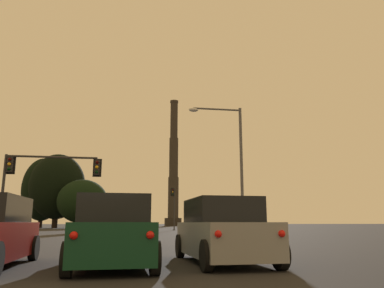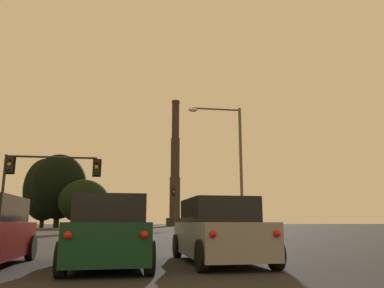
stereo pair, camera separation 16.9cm
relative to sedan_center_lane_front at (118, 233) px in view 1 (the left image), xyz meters
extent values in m
cylinder|color=black|center=(-2.42, -5.03, -0.29)|extent=(0.24, 0.77, 0.76)
cube|color=gray|center=(0.00, -0.05, -0.14)|extent=(1.95, 4.66, 0.70)
cube|color=black|center=(-0.01, 0.18, 0.48)|extent=(1.69, 2.25, 0.55)
cylinder|color=black|center=(-0.94, 1.82, -0.35)|extent=(0.24, 0.65, 0.64)
cylinder|color=black|center=(0.82, 1.87, -0.35)|extent=(0.24, 0.65, 0.64)
cylinder|color=black|center=(-0.82, -1.98, -0.35)|extent=(0.24, 0.65, 0.64)
cylinder|color=black|center=(0.94, -1.92, -0.35)|extent=(0.24, 0.65, 0.64)
sphere|color=red|center=(-0.64, -2.39, 0.01)|extent=(0.17, 0.17, 0.17)
sphere|color=red|center=(0.80, -2.35, 0.01)|extent=(0.17, 0.17, 0.17)
cube|color=#0F3823|center=(0.09, -7.15, 0.02)|extent=(2.10, 4.87, 0.95)
cube|color=black|center=(0.09, -7.03, 0.84)|extent=(1.88, 2.86, 0.70)
cylinder|color=black|center=(-0.92, -5.26, -0.29)|extent=(0.25, 0.77, 0.76)
cylinder|color=black|center=(0.96, -5.19, -0.29)|extent=(0.25, 0.77, 0.76)
cylinder|color=black|center=(-0.78, -9.11, -0.29)|extent=(0.25, 0.77, 0.76)
cylinder|color=black|center=(1.10, -9.04, -0.29)|extent=(0.25, 0.77, 0.76)
sphere|color=red|center=(-0.60, -9.60, 0.23)|extent=(0.17, 0.17, 0.17)
sphere|color=red|center=(0.96, -9.54, 0.23)|extent=(0.17, 0.17, 0.17)
cube|color=gray|center=(3.22, -6.69, 0.02)|extent=(2.10, 4.87, 0.95)
cube|color=black|center=(3.22, -6.57, 0.84)|extent=(1.88, 2.86, 0.70)
cylinder|color=black|center=(2.21, -4.80, -0.29)|extent=(0.25, 0.77, 0.76)
cylinder|color=black|center=(4.09, -4.73, -0.29)|extent=(0.25, 0.77, 0.76)
cylinder|color=black|center=(2.35, -8.65, -0.29)|extent=(0.25, 0.77, 0.76)
cylinder|color=black|center=(4.23, -8.58, -0.29)|extent=(0.25, 0.77, 0.76)
sphere|color=red|center=(2.53, -9.14, 0.23)|extent=(0.17, 0.17, 0.17)
sphere|color=red|center=(4.09, -9.08, 0.23)|extent=(0.17, 0.17, 0.17)
cylinder|color=#2D2D30|center=(-7.72, 8.19, 2.11)|extent=(0.18, 0.18, 5.56)
cube|color=black|center=(-7.43, 8.19, 4.23)|extent=(0.34, 0.34, 1.04)
cube|color=black|center=(-7.43, 8.37, 4.23)|extent=(0.58, 0.03, 1.25)
sphere|color=#320504|center=(-7.43, 8.00, 4.55)|extent=(0.22, 0.22, 0.22)
sphere|color=#F2AD14|center=(-7.43, 8.00, 4.23)|extent=(0.22, 0.22, 0.22)
sphere|color=black|center=(-7.43, 8.00, 3.90)|extent=(0.22, 0.22, 0.22)
cylinder|color=#2D2D30|center=(-4.79, 8.19, 4.80)|extent=(5.87, 0.14, 0.14)
sphere|color=#2D2D30|center=(-7.72, 8.19, 4.80)|extent=(0.18, 0.18, 0.18)
cube|color=black|center=(-1.85, 8.19, 4.16)|extent=(0.34, 0.34, 1.04)
cube|color=black|center=(-1.85, 8.37, 4.16)|extent=(0.58, 0.03, 1.25)
sphere|color=#320504|center=(-1.85, 8.00, 4.48)|extent=(0.22, 0.22, 0.22)
sphere|color=#F2AD14|center=(-1.85, 8.00, 4.16)|extent=(0.22, 0.22, 0.22)
sphere|color=black|center=(-1.85, 8.00, 3.83)|extent=(0.22, 0.22, 0.22)
cylinder|color=#2D2D30|center=(7.09, 40.36, 2.57)|extent=(0.18, 0.18, 6.47)
cylinder|color=black|center=(7.09, 40.36, -0.62)|extent=(0.40, 0.40, 0.10)
cube|color=black|center=(6.80, 40.36, 5.13)|extent=(0.34, 0.34, 1.04)
cube|color=black|center=(6.80, 40.54, 5.13)|extent=(0.58, 0.03, 1.25)
sphere|color=#320504|center=(6.80, 40.17, 5.45)|extent=(0.22, 0.22, 0.22)
sphere|color=#F2AD14|center=(6.80, 40.17, 5.13)|extent=(0.22, 0.22, 0.22)
sphere|color=black|center=(6.80, 40.17, 4.81)|extent=(0.22, 0.22, 0.22)
cylinder|color=#56565B|center=(7.73, 6.17, 3.77)|extent=(0.20, 0.20, 8.88)
cylinder|color=#56565B|center=(6.10, 6.17, 8.06)|extent=(3.25, 0.12, 0.12)
sphere|color=#56565B|center=(7.73, 6.17, 8.06)|extent=(0.20, 0.20, 0.20)
ellipsoid|color=silver|center=(4.48, 6.17, 7.94)|extent=(0.64, 0.36, 0.26)
cylinder|color=#2B2722|center=(14.25, 107.38, 0.63)|extent=(5.62, 5.62, 2.59)
cylinder|color=#332D28|center=(14.25, 107.38, 8.67)|extent=(3.51, 3.51, 13.51)
cylinder|color=#332D28|center=(14.25, 107.38, 22.18)|extent=(3.02, 3.02, 13.51)
cylinder|color=#332D28|center=(14.25, 107.38, 35.68)|extent=(2.53, 2.53, 13.51)
cylinder|color=#38322C|center=(14.25, 107.38, 42.08)|extent=(2.83, 2.83, 0.70)
cylinder|color=black|center=(-9.18, 60.44, 0.37)|extent=(0.99, 0.99, 2.07)
ellipsoid|color=black|center=(-9.18, 60.44, 4.66)|extent=(9.86, 8.88, 8.68)
cylinder|color=black|center=(-15.17, 65.45, 1.10)|extent=(1.15, 1.15, 3.54)
ellipsoid|color=black|center=(-15.17, 65.45, 8.03)|extent=(11.49, 10.34, 13.75)
cylinder|color=black|center=(-19.13, 70.29, 0.95)|extent=(0.90, 0.90, 3.23)
ellipsoid|color=black|center=(-19.13, 70.29, 7.78)|extent=(9.05, 8.14, 13.92)
camera|label=1|loc=(0.55, -17.74, 0.48)|focal=35.00mm
camera|label=2|loc=(0.71, -17.76, 0.48)|focal=35.00mm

